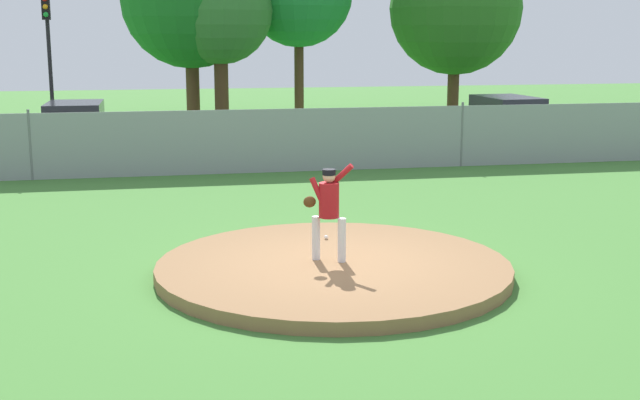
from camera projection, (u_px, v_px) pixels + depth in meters
ground_plane at (278, 201)px, 18.96m from camera, size 80.00×80.00×0.00m
asphalt_strip at (241, 150)px, 27.14m from camera, size 44.00×7.00×0.01m
pitchers_mound at (333, 268)px, 13.17m from camera, size 5.62×5.62×0.20m
pitcher_youth at (328, 205)px, 13.06m from camera, size 0.79×0.35×1.57m
baseball at (326, 237)px, 14.60m from camera, size 0.07×0.07×0.07m
chainlink_fence at (257, 141)px, 22.64m from camera, size 29.61×0.07×1.84m
parked_car_champagne at (76, 130)px, 26.07m from camera, size 1.88×4.68×1.65m
parked_car_white at (506, 121)px, 28.61m from camera, size 2.10×4.87×1.64m
traffic_cone_orange at (321, 131)px, 30.28m from camera, size 0.40×0.40×0.55m
traffic_light_near at (48, 41)px, 29.63m from camera, size 0.28×0.46×5.14m
tree_tall_centre at (220, 12)px, 34.80m from camera, size 4.46×4.46×6.92m
tree_leaning_west at (456, 9)px, 37.56m from camera, size 5.99×5.99×7.88m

